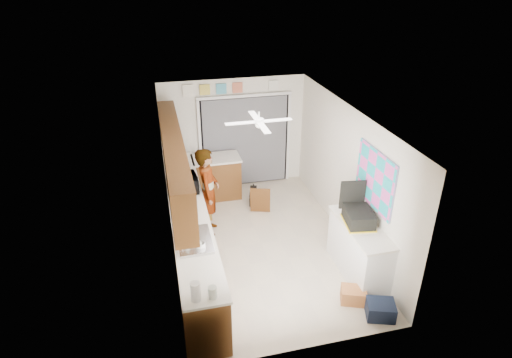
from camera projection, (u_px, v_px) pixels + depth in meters
floor at (261, 243)px, 7.98m from camera, size 5.00×5.00×0.00m
ceiling at (262, 115)px, 6.85m from camera, size 5.00×5.00×0.00m
wall_back at (234, 134)px, 9.58m from camera, size 3.20×0.00×3.20m
wall_front at (312, 275)px, 5.25m from camera, size 3.20×0.00×3.20m
wall_left at (168, 195)px, 7.08m from camera, size 0.00×5.00×5.00m
wall_right at (347, 174)px, 7.75m from camera, size 0.00×5.00×5.00m
left_base_cabinets at (190, 232)px, 7.50m from camera, size 0.60×4.80×0.90m
left_countertop at (188, 209)px, 7.29m from camera, size 0.62×4.80×0.04m
upper_cabinets at (174, 159)px, 7.03m from camera, size 0.32×4.00×0.80m
sink_basin at (195, 241)px, 6.41m from camera, size 0.50×0.76×0.06m
faucet at (181, 237)px, 6.33m from camera, size 0.03×0.03×0.22m
peninsula_base at (217, 178)px, 9.40m from camera, size 1.00×0.60×0.90m
peninsula_top at (216, 158)px, 9.19m from camera, size 1.04×0.64×0.04m
back_opening_recess at (245, 142)px, 9.70m from camera, size 2.00×0.06×2.10m
curtain_panel at (245, 142)px, 9.66m from camera, size 1.90×0.03×2.05m
door_trim_left at (200, 146)px, 9.46m from camera, size 0.06×0.04×2.10m
door_trim_right at (288, 138)px, 9.89m from camera, size 0.06×0.04×2.10m
door_trim_head at (245, 96)px, 9.19m from camera, size 2.10×0.04×0.06m
header_frame_0 at (205, 90)px, 8.95m from camera, size 0.22×0.02×0.22m
header_frame_1 at (221, 89)px, 9.03m from camera, size 0.22×0.02×0.22m
header_frame_2 at (237, 88)px, 9.10m from camera, size 0.22×0.02×0.22m
header_frame_4 at (274, 85)px, 9.27m from camera, size 0.22×0.02×0.22m
route66_sign at (188, 91)px, 8.88m from camera, size 0.22×0.02×0.26m
right_counter_base at (359, 251)px, 7.02m from camera, size 0.50×1.40×0.90m
right_counter_top at (361, 227)px, 6.81m from camera, size 0.54×1.44×0.04m
abstract_painting at (375, 179)px, 6.70m from camera, size 0.03×1.15×0.95m
ceiling_fan at (259, 122)px, 7.10m from camera, size 1.14×1.14×0.24m
microwave at (187, 183)px, 7.81m from camera, size 0.40×0.55×0.29m
soap_bottle at (186, 236)px, 6.32m from camera, size 0.13×0.13×0.27m
cup at (201, 246)px, 6.22m from camera, size 0.18×0.18×0.11m
jar_a at (212, 292)px, 5.31m from camera, size 0.15×0.15×0.16m
jar_b at (199, 246)px, 6.21m from camera, size 0.09×0.09×0.11m
paper_towel_roll at (196, 292)px, 5.25m from camera, size 0.14×0.14×0.27m
suitcase at (359, 217)px, 6.82m from camera, size 0.49×0.60×0.23m
suitcase_rim at (358, 223)px, 6.87m from camera, size 0.52×0.64×0.02m
suitcase_lid at (352, 195)px, 6.96m from camera, size 0.42×0.10×0.50m
cardboard_box at (353, 295)px, 6.57m from camera, size 0.46×0.40×0.24m
navy_crate at (380, 310)px, 6.28m from camera, size 0.49×0.45×0.25m
cabinet_door_panel at (260, 200)px, 8.80m from camera, size 0.44×0.27×0.61m
man at (208, 192)px, 7.97m from camera, size 0.54×0.71×1.73m
dog at (253, 195)px, 9.21m from camera, size 0.33×0.54×0.39m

